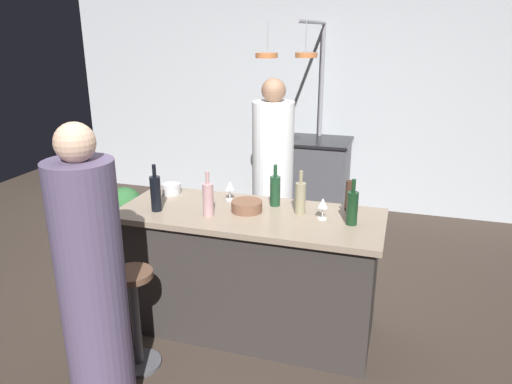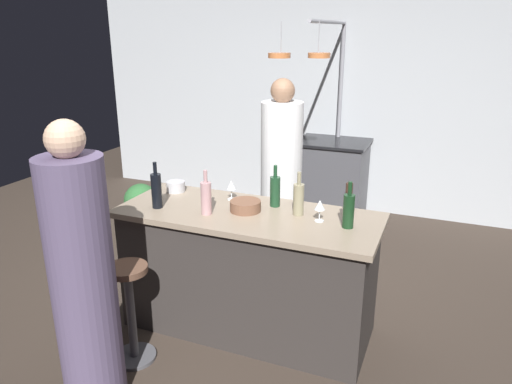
% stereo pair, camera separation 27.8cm
% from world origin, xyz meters
% --- Properties ---
extents(ground_plane, '(9.00, 9.00, 0.00)m').
position_xyz_m(ground_plane, '(0.00, 0.00, 0.00)').
color(ground_plane, '#382D26').
extents(back_wall, '(6.40, 0.16, 2.60)m').
position_xyz_m(back_wall, '(0.00, 2.85, 1.30)').
color(back_wall, '#B2B7BC').
rests_on(back_wall, ground_plane).
extents(kitchen_island, '(1.80, 0.72, 0.90)m').
position_xyz_m(kitchen_island, '(0.00, 0.00, 0.45)').
color(kitchen_island, '#332D2B').
rests_on(kitchen_island, ground_plane).
extents(stove_range, '(0.80, 0.64, 0.89)m').
position_xyz_m(stove_range, '(0.00, 2.45, 0.45)').
color(stove_range, '#47474C').
rests_on(stove_range, ground_plane).
extents(chef, '(0.36, 0.36, 1.70)m').
position_xyz_m(chef, '(-0.12, 1.02, 0.79)').
color(chef, white).
rests_on(chef, ground_plane).
extents(bar_stool_left, '(0.28, 0.28, 0.68)m').
position_xyz_m(bar_stool_left, '(-0.56, -0.62, 0.38)').
color(bar_stool_left, '#4C4C51').
rests_on(bar_stool_left, ground_plane).
extents(guest_left, '(0.35, 0.35, 1.66)m').
position_xyz_m(guest_left, '(-0.56, -1.00, 0.77)').
color(guest_left, '#594C6B').
rests_on(guest_left, ground_plane).
extents(overhead_pot_rack, '(0.55, 1.39, 2.17)m').
position_xyz_m(overhead_pot_rack, '(-0.05, 2.10, 1.58)').
color(overhead_pot_rack, gray).
rests_on(overhead_pot_rack, ground_plane).
extents(potted_plant, '(0.36, 0.36, 0.52)m').
position_xyz_m(potted_plant, '(-1.78, 1.24, 0.30)').
color(potted_plant, brown).
rests_on(potted_plant, ground_plane).
extents(pepper_mill, '(0.05, 0.05, 0.21)m').
position_xyz_m(pepper_mill, '(0.63, 0.25, 1.01)').
color(pepper_mill, '#382319').
rests_on(pepper_mill, kitchen_island).
extents(wine_bottle_red, '(0.07, 0.07, 0.30)m').
position_xyz_m(wine_bottle_red, '(0.68, -0.00, 1.01)').
color(wine_bottle_red, '#143319').
rests_on(wine_bottle_red, kitchen_island).
extents(wine_bottle_white, '(0.07, 0.07, 0.30)m').
position_xyz_m(wine_bottle_white, '(0.33, 0.09, 1.01)').
color(wine_bottle_white, gray).
rests_on(wine_bottle_white, kitchen_island).
extents(wine_bottle_green, '(0.07, 0.07, 0.30)m').
position_xyz_m(wine_bottle_green, '(0.13, 0.19, 1.01)').
color(wine_bottle_green, '#193D23').
rests_on(wine_bottle_green, kitchen_island).
extents(wine_bottle_rose, '(0.07, 0.07, 0.31)m').
position_xyz_m(wine_bottle_rose, '(-0.25, -0.13, 1.02)').
color(wine_bottle_rose, '#B78C8E').
rests_on(wine_bottle_rose, kitchen_island).
extents(wine_bottle_dark, '(0.07, 0.07, 0.33)m').
position_xyz_m(wine_bottle_dark, '(-0.62, -0.15, 1.03)').
color(wine_bottle_dark, black).
rests_on(wine_bottle_dark, kitchen_island).
extents(wine_glass_near_left_guest, '(0.07, 0.07, 0.15)m').
position_xyz_m(wine_glass_near_left_guest, '(0.49, 0.03, 1.01)').
color(wine_glass_near_left_guest, silver).
rests_on(wine_glass_near_left_guest, kitchen_island).
extents(wine_glass_near_right_guest, '(0.07, 0.07, 0.15)m').
position_xyz_m(wine_glass_near_right_guest, '(-0.21, 0.20, 1.01)').
color(wine_glass_near_right_guest, silver).
rests_on(wine_glass_near_right_guest, kitchen_island).
extents(mixing_bowl_steel, '(0.14, 0.14, 0.08)m').
position_xyz_m(mixing_bowl_steel, '(-0.69, 0.21, 0.94)').
color(mixing_bowl_steel, '#B7B7BC').
rests_on(mixing_bowl_steel, kitchen_island).
extents(mixing_bowl_wooden, '(0.21, 0.21, 0.07)m').
position_xyz_m(mixing_bowl_wooden, '(-0.03, 0.02, 0.94)').
color(mixing_bowl_wooden, brown).
rests_on(mixing_bowl_wooden, kitchen_island).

